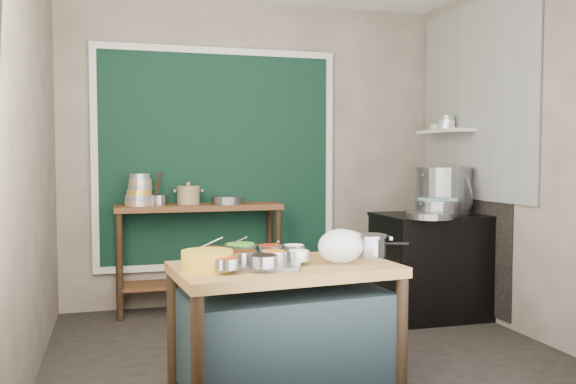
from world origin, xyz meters
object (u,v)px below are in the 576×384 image
object	(u,v)px
back_counter	(199,258)
yellow_basin	(207,260)
condiment_tray	(252,263)
steamer	(437,208)
saucepan	(367,245)
stock_pot	(443,190)
stove_block	(432,267)
ceramic_crock	(188,196)
prep_table	(285,329)
utensil_cup	(158,200)

from	to	relation	value
back_counter	yellow_basin	xyz separation A→B (m)	(-0.23, -2.09, 0.33)
condiment_tray	steamer	distance (m)	2.17
saucepan	stock_pot	size ratio (longest dim) A/B	0.48
condiment_tray	stove_block	bearing A→B (deg)	34.49
stove_block	ceramic_crock	distance (m)	2.21
stove_block	yellow_basin	bearing A→B (deg)	-147.42
saucepan	steamer	xyz separation A→B (m)	(1.07, 1.02, 0.13)
stove_block	condiment_tray	xyz separation A→B (m)	(-1.87, -1.28, 0.34)
yellow_basin	stock_pot	xyz separation A→B (m)	(2.27, 1.43, 0.27)
prep_table	ceramic_crock	world-z (taller)	ceramic_crock
back_counter	ceramic_crock	distance (m)	0.55
prep_table	back_counter	bearing A→B (deg)	90.52
stock_pot	saucepan	bearing A→B (deg)	-135.33
prep_table	condiment_tray	bearing A→B (deg)	169.53
stove_block	ceramic_crock	world-z (taller)	ceramic_crock
saucepan	steamer	distance (m)	1.48
ceramic_crock	stock_pot	bearing A→B (deg)	-17.79
yellow_basin	ceramic_crock	xyz separation A→B (m)	(0.14, 2.11, 0.22)
stove_block	stock_pot	bearing A→B (deg)	27.33
back_counter	utensil_cup	xyz separation A→B (m)	(-0.35, 0.00, 0.52)
condiment_tray	saucepan	distance (m)	0.78
stove_block	steamer	xyz separation A→B (m)	(-0.04, -0.14, 0.52)
saucepan	condiment_tray	bearing A→B (deg)	-150.79
condiment_tray	stock_pot	size ratio (longest dim) A/B	1.11
condiment_tray	saucepan	size ratio (longest dim) A/B	2.31
back_counter	steamer	size ratio (longest dim) A/B	3.69
saucepan	stock_pot	bearing A→B (deg)	64.12
back_counter	steamer	distance (m)	2.11
yellow_basin	steamer	bearing A→B (deg)	30.35
saucepan	steamer	size ratio (longest dim) A/B	0.63
stove_block	stock_pot	xyz separation A→B (m)	(0.13, 0.07, 0.65)
saucepan	stove_block	bearing A→B (deg)	65.71
utensil_cup	ceramic_crock	distance (m)	0.27
steamer	utensil_cup	bearing A→B (deg)	158.60
prep_table	saucepan	xyz separation A→B (m)	(0.58, 0.15, 0.44)
prep_table	condiment_tray	world-z (taller)	condiment_tray
stove_block	utensil_cup	bearing A→B (deg)	161.98
yellow_basin	saucepan	distance (m)	1.05
condiment_tray	stock_pot	world-z (taller)	stock_pot
condiment_tray	utensil_cup	size ratio (longest dim) A/B	3.86
saucepan	steamer	world-z (taller)	steamer
stove_block	ceramic_crock	bearing A→B (deg)	159.37
yellow_basin	steamer	world-z (taller)	steamer
steamer	prep_table	bearing A→B (deg)	-144.68
prep_table	back_counter	world-z (taller)	back_counter
back_counter	condiment_tray	world-z (taller)	back_counter
condiment_tray	prep_table	bearing A→B (deg)	-4.81
stock_pot	steamer	bearing A→B (deg)	-129.65
prep_table	yellow_basin	bearing A→B (deg)	-177.69
prep_table	steamer	xyz separation A→B (m)	(1.64, 1.16, 0.57)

